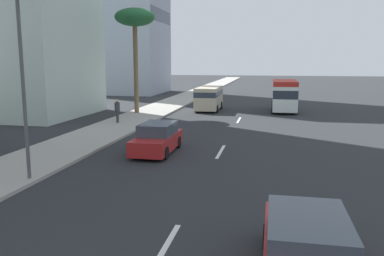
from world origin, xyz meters
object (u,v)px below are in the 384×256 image
Objects in this scene: car_lead at (157,139)px; minibus_third at (285,94)px; street_lamp at (24,67)px; car_fourth at (306,251)px; van_second at (209,97)px; pedestrian_near_lamp at (117,110)px; palm_tree at (135,20)px.

minibus_third reaches higher than car_lead.
car_lead is 0.70× the size of minibus_third.
street_lamp is (-25.24, 10.45, 2.92)m from minibus_third.
car_fourth is (-30.74, 0.34, -0.86)m from minibus_third.
van_second reaches higher than pedestrian_near_lamp.
car_lead is 20.47m from minibus_third.
minibus_third is 27.47m from street_lamp.
van_second is 0.58× the size of palm_tree.
van_second is 3.00× the size of pedestrian_near_lamp.
pedestrian_near_lamp reaches higher than car_lead.
pedestrian_near_lamp is 14.92m from street_lamp.
van_second is (18.51, 0.16, 0.56)m from car_lead.
street_lamp reaches higher than car_lead.
palm_tree is at bearing 36.10° from pedestrian_near_lamp.
car_lead is at bearing -29.73° from street_lamp.
palm_tree is 20.90m from street_lamp.
van_second is 0.84× the size of minibus_third.
car_lead is 17.32m from palm_tree.
car_fourth is (-30.04, -6.82, -0.55)m from van_second.
minibus_third reaches higher than van_second.
pedestrian_near_lamp is at bearing -174.72° from palm_tree.
palm_tree is 1.28× the size of street_lamp.
van_second is at bearing 95.59° from minibus_third.
minibus_third is at bearing -0.64° from car_fourth.
van_second is at bearing -179.50° from car_lead.
car_fourth reaches higher than car_lead.
pedestrian_near_lamp is at bearing 8.34° from street_lamp.
car_lead is 10.03m from pedestrian_near_lamp.
pedestrian_near_lamp is 9.33m from palm_tree.
car_lead is 0.48× the size of palm_tree.
van_second is at bearing -55.12° from palm_tree.
pedestrian_near_lamp is at bearing 130.89° from minibus_third.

